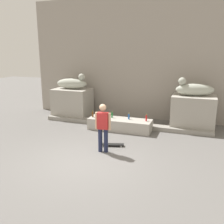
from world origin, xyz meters
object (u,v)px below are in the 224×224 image
Objects in this scene: statue_reclining_left at (72,83)px; skater at (103,126)px; bottle_green at (112,115)px; skateboard at (113,144)px; bottle_brown at (93,114)px; statue_reclining_right at (194,89)px; bottle_red at (146,118)px; bottle_blue at (129,117)px.

statue_reclining_left is 4.93m from skater.
bottle_green is at bearing -27.28° from statue_reclining_left.
skateboard is 2.97× the size of bottle_brown.
bottle_green is at bearing 12.10° from bottle_brown.
bottle_green is at bearing 8.67° from statue_reclining_right.
bottle_green reaches higher than bottle_brown.
bottle_red is at bearing -115.70° from skater.
statue_reclining_right reaches higher than bottle_brown.
bottle_blue is (1.61, 0.17, -0.00)m from bottle_brown.
bottle_red is at bearing -128.71° from skateboard.
skater is 5.71× the size of bottle_green.
skateboard is 3.08× the size of bottle_blue.
statue_reclining_left and statue_reclining_right have the same top height.
bottle_blue is 0.77m from bottle_red.
bottle_green is (-0.77, 0.01, 0.01)m from bottle_blue.
bottle_green reaches higher than bottle_blue.
statue_reclining_right reaches higher than bottle_red.
statue_reclining_left is 2.99m from bottle_green.
bottle_brown is 1.62m from bottle_blue.
skater is at bearing -93.92° from bottle_blue.
bottle_brown is at bearing -41.23° from statue_reclining_left.
bottle_green is (-0.74, 1.99, 0.55)m from skateboard.
bottle_red is (0.80, 1.94, 0.55)m from skateboard.
statue_reclining_right is 6.03× the size of bottle_brown.
statue_reclining_left is 3.67m from bottle_blue.
bottle_green is (-0.59, 2.58, -0.31)m from skater.
bottle_green is at bearing -82.32° from skater.
bottle_brown is 0.95× the size of bottle_green.
bottle_red is at bearing -3.07° from bottle_blue.
skateboard is at bearing -48.88° from bottle_brown.
bottle_brown is at bearing -176.88° from bottle_red.
skater reaches higher than bottle_blue.
skater is 2.03× the size of skateboard.
bottle_blue is 0.92× the size of bottle_red.
statue_reclining_right reaches higher than bottle_green.
skateboard is at bearing -90.80° from bottle_blue.
statue_reclining_right is 4.51m from bottle_brown.
skater reaches higher than bottle_red.
skateboard is at bearing 40.28° from statue_reclining_right.
skateboard is at bearing -109.42° from skater.
skater is at bearing 43.48° from statue_reclining_right.
bottle_red is 1.54m from bottle_green.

